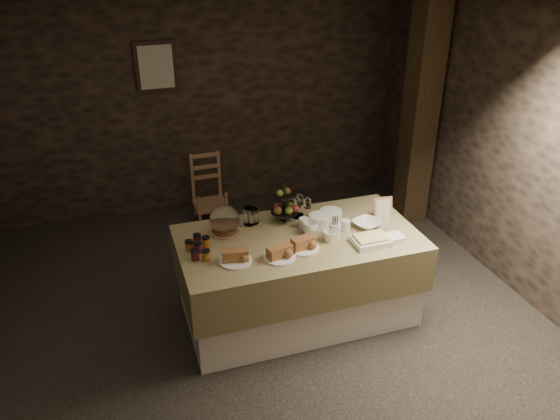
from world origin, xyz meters
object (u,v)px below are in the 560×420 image
object	(u,v)px
fruit_stand	(285,207)
chair	(209,191)
buffet_table	(298,270)
timber_column	(420,112)

from	to	relation	value
fruit_stand	chair	bearing A→B (deg)	101.52
buffet_table	chair	world-z (taller)	chair
buffet_table	chair	xyz separation A→B (m)	(-0.38, 2.05, -0.11)
buffet_table	timber_column	bearing A→B (deg)	35.21
timber_column	fruit_stand	world-z (taller)	timber_column
buffet_table	fruit_stand	xyz separation A→B (m)	(-0.02, 0.29, 0.48)
timber_column	fruit_stand	distance (m)	2.22
timber_column	fruit_stand	bearing A→B (deg)	-151.42
buffet_table	timber_column	distance (m)	2.47
chair	fruit_stand	size ratio (longest dim) A/B	1.80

